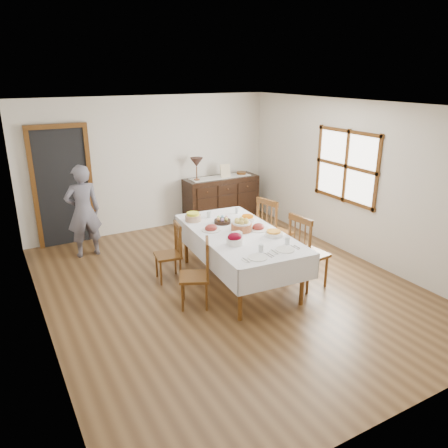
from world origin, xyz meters
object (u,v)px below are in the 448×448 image
dining_table (239,238)px  chair_left_far (171,252)px  sideboard (221,199)px  table_lamp (196,163)px  person (83,208)px  chair_left_near (198,273)px  chair_right_near (306,251)px  chair_right_far (272,230)px

dining_table → chair_left_far: bearing=150.3°
sideboard → table_lamp: size_ratio=3.40×
chair_left_far → sideboard: size_ratio=0.57×
sideboard → dining_table: bearing=-113.8°
person → chair_left_far: bearing=118.6°
chair_left_near → table_lamp: size_ratio=2.05×
chair_left_near → sideboard: size_ratio=0.60×
chair_left_near → table_lamp: table_lamp is taller
chair_left_near → table_lamp: 3.42m
dining_table → chair_right_near: 1.00m
sideboard → chair_right_far: bearing=-97.5°
chair_right_far → table_lamp: bearing=-6.2°
chair_right_near → person: size_ratio=0.66×
chair_right_near → sideboard: bearing=-12.9°
sideboard → chair_left_near: bearing=-123.8°
chair_left_far → table_lamp: size_ratio=1.93×
chair_right_far → chair_left_far: bearing=70.3°
chair_left_far → chair_right_far: chair_right_far is taller
chair_left_far → chair_right_near: chair_right_near is taller
sideboard → table_lamp: bearing=-179.4°
chair_left_near → chair_left_far: 0.91m
chair_left_near → chair_right_far: size_ratio=0.85×
person → table_lamp: (2.37, 0.51, 0.45)m
chair_right_far → sideboard: size_ratio=0.71×
dining_table → table_lamp: bearing=81.4°
person → sideboard: bearing=-171.7°
chair_right_near → chair_left_near: bearing=74.5°
dining_table → chair_right_near: chair_right_near is taller
chair_left_far → person: 1.86m
chair_left_near → chair_left_far: (-0.01, 0.91, -0.03)m
chair_right_far → person: person is taller
chair_left_far → person: size_ratio=0.52×
person → dining_table: bearing=127.8°
dining_table → sideboard: 2.91m
dining_table → sideboard: bearing=70.6°
sideboard → chair_right_near: bearing=-96.9°
chair_left_far → sideboard: (2.01, 2.08, 0.02)m
dining_table → person: size_ratio=1.42×
chair_left_far → chair_right_near: 2.01m
chair_left_near → chair_right_near: 1.63m
dining_table → sideboard: sideboard is taller
chair_left_far → table_lamp: bearing=153.4°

